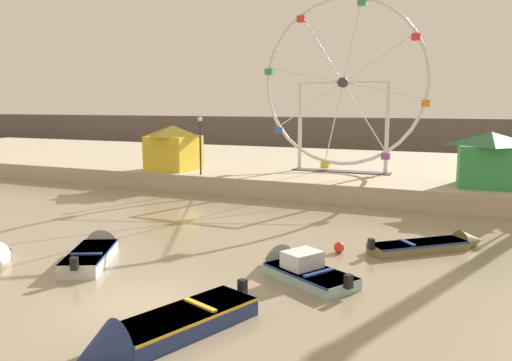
{
  "coord_description": "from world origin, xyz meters",
  "views": [
    {
      "loc": [
        9.09,
        -11.72,
        5.93
      ],
      "look_at": [
        -0.6,
        10.25,
        2.32
      ],
      "focal_mm": 35.11,
      "sensor_mm": 36.0,
      "label": 1
    }
  ],
  "objects": [
    {
      "name": "ground_plane",
      "position": [
        0.0,
        0.0,
        0.0
      ],
      "size": [
        240.0,
        240.0,
        0.0
      ],
      "primitive_type": "plane",
      "color": "gray"
    },
    {
      "name": "quay_promenade",
      "position": [
        0.0,
        29.6,
        0.6
      ],
      "size": [
        110.0,
        24.65,
        1.2
      ],
      "primitive_type": "cube",
      "color": "#B7A88E",
      "rests_on": "ground_plane"
    },
    {
      "name": "distant_town_skyline",
      "position": [
        0.0,
        53.34,
        2.2
      ],
      "size": [
        140.0,
        3.0,
        4.4
      ],
      "primitive_type": "cube",
      "color": "#564C47",
      "rests_on": "ground_plane"
    },
    {
      "name": "motorboat_navy_blue",
      "position": [
        1.96,
        -1.84,
        0.28
      ],
      "size": [
        3.12,
        5.34,
        1.39
      ],
      "rotation": [
        0.0,
        0.0,
        4.36
      ],
      "color": "navy",
      "rests_on": "ground_plane"
    },
    {
      "name": "motorboat_seafoam",
      "position": [
        3.45,
        4.39,
        0.27
      ],
      "size": [
        4.35,
        3.34,
        1.49
      ],
      "rotation": [
        0.0,
        0.0,
        2.63
      ],
      "color": "#93BCAD",
      "rests_on": "ground_plane"
    },
    {
      "name": "motorboat_olive_wood",
      "position": [
        7.88,
        9.78,
        0.22
      ],
      "size": [
        4.71,
        4.36,
        1.06
      ],
      "rotation": [
        0.0,
        0.0,
        0.73
      ],
      "color": "olive",
      "rests_on": "ground_plane"
    },
    {
      "name": "motorboat_pale_grey",
      "position": [
        -4.32,
        3.07,
        0.28
      ],
      "size": [
        3.16,
        4.52,
        1.29
      ],
      "rotation": [
        0.0,
        0.0,
        2.04
      ],
      "color": "silver",
      "rests_on": "ground_plane"
    },
    {
      "name": "ferris_wheel_white_frame",
      "position": [
        0.28,
        23.4,
        7.31
      ],
      "size": [
        11.76,
        1.2,
        12.16
      ],
      "color": "silver",
      "rests_on": "quay_promenade"
    },
    {
      "name": "carnival_booth_green_kiosk",
      "position": [
        9.88,
        20.34,
        2.88
      ],
      "size": [
        4.01,
        3.7,
        3.22
      ],
      "rotation": [
        0.0,
        0.0,
        0.08
      ],
      "color": "#33934C",
      "rests_on": "quay_promenade"
    },
    {
      "name": "carnival_booth_yellow_awning",
      "position": [
        -11.47,
        19.7,
        2.91
      ],
      "size": [
        3.86,
        3.64,
        3.29
      ],
      "rotation": [
        0.0,
        0.0,
        -0.07
      ],
      "color": "yellow",
      "rests_on": "quay_promenade"
    },
    {
      "name": "promenade_lamp_near",
      "position": [
        -8.19,
        18.02,
        3.79
      ],
      "size": [
        0.32,
        0.32,
        3.97
      ],
      "color": "#2D2D33",
      "rests_on": "quay_promenade"
    },
    {
      "name": "mooring_buoy_orange",
      "position": [
        4.23,
        7.69,
        0.22
      ],
      "size": [
        0.44,
        0.44,
        0.44
      ],
      "primitive_type": "sphere",
      "color": "red",
      "rests_on": "ground_plane"
    }
  ]
}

